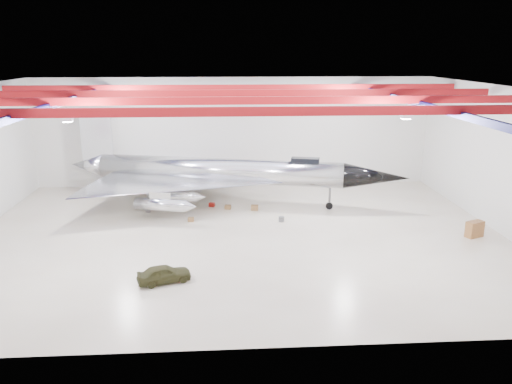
{
  "coord_description": "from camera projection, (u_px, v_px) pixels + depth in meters",
  "views": [
    {
      "loc": [
        -0.96,
        -35.51,
        13.5
      ],
      "look_at": [
        1.44,
        2.0,
        2.83
      ],
      "focal_mm": 35.0,
      "sensor_mm": 36.0,
      "label": 1
    }
  ],
  "objects": [
    {
      "name": "desk",
      "position": [
        475.0,
        229.0,
        37.38
      ],
      "size": [
        1.49,
        1.13,
        1.23
      ],
      "primitive_type": "cube",
      "rotation": [
        0.0,
        0.0,
        0.4
      ],
      "color": "brown",
      "rests_on": "floor"
    },
    {
      "name": "parts_bin",
      "position": [
        255.0,
        208.0,
        43.81
      ],
      "size": [
        0.68,
        0.57,
        0.44
      ],
      "primitive_type": "cube",
      "rotation": [
        0.0,
        0.0,
        -0.12
      ],
      "color": "olive",
      "rests_on": "floor"
    },
    {
      "name": "oil_barrel",
      "position": [
        228.0,
        207.0,
        44.07
      ],
      "size": [
        0.59,
        0.51,
        0.37
      ],
      "primitive_type": "cube",
      "rotation": [
        0.0,
        0.0,
        -0.19
      ],
      "color": "olive",
      "rests_on": "floor"
    },
    {
      "name": "engine_drum",
      "position": [
        281.0,
        219.0,
        40.85
      ],
      "size": [
        0.48,
        0.48,
        0.41
      ],
      "primitive_type": "cylinder",
      "rotation": [
        0.0,
        0.0,
        0.06
      ],
      "color": "#59595B",
      "rests_on": "floor"
    },
    {
      "name": "crate_ply",
      "position": [
        191.0,
        220.0,
        40.87
      ],
      "size": [
        0.51,
        0.43,
        0.33
      ],
      "primitive_type": "cube",
      "rotation": [
        0.0,
        0.0,
        -0.1
      ],
      "color": "olive",
      "rests_on": "floor"
    },
    {
      "name": "wall_back",
      "position": [
        234.0,
        132.0,
        50.74
      ],
      "size": [
        40.0,
        0.0,
        40.0
      ],
      "primitive_type": "plane",
      "rotation": [
        1.57,
        0.0,
        0.0
      ],
      "color": "silver",
      "rests_on": "floor"
    },
    {
      "name": "ceiling",
      "position": [
        237.0,
        88.0,
        34.83
      ],
      "size": [
        40.0,
        40.0,
        0.0
      ],
      "primitive_type": "plane",
      "rotation": [
        3.14,
        0.0,
        0.0
      ],
      "color": "#0A0F38",
      "rests_on": "wall_back"
    },
    {
      "name": "ceiling_structure",
      "position": [
        237.0,
        98.0,
        35.02
      ],
      "size": [
        39.5,
        29.5,
        1.08
      ],
      "color": "maroon",
      "rests_on": "ceiling"
    },
    {
      "name": "jeep",
      "position": [
        164.0,
        274.0,
        30.05
      ],
      "size": [
        3.45,
        2.22,
        1.09
      ],
      "primitive_type": "imported",
      "rotation": [
        0.0,
        0.0,
        1.89
      ],
      "color": "#37361B",
      "rests_on": "floor"
    },
    {
      "name": "crate_small",
      "position": [
        148.0,
        211.0,
        43.21
      ],
      "size": [
        0.4,
        0.32,
        0.27
      ],
      "primitive_type": "cube",
      "rotation": [
        0.0,
        0.0,
        -0.03
      ],
      "color": "#59595B",
      "rests_on": "floor"
    },
    {
      "name": "floor",
      "position": [
        239.0,
        235.0,
        37.84
      ],
      "size": [
        40.0,
        40.0,
        0.0
      ],
      "primitive_type": "plane",
      "color": "beige",
      "rests_on": "ground"
    },
    {
      "name": "jet_aircraft",
      "position": [
        218.0,
        174.0,
        45.02
      ],
      "size": [
        30.67,
        21.45,
        8.48
      ],
      "rotation": [
        0.0,
        0.0,
        -0.24
      ],
      "color": "silver",
      "rests_on": "floor"
    },
    {
      "name": "toolbox_red",
      "position": [
        212.0,
        205.0,
        44.8
      ],
      "size": [
        0.6,
        0.54,
        0.35
      ],
      "primitive_type": "cube",
      "rotation": [
        0.0,
        0.0,
        -0.35
      ],
      "color": "maroon",
      "rests_on": "floor"
    },
    {
      "name": "wall_right",
      "position": [
        503.0,
        161.0,
        37.56
      ],
      "size": [
        0.0,
        30.0,
        30.0
      ],
      "primitive_type": "plane",
      "rotation": [
        1.57,
        0.0,
        -1.57
      ],
      "color": "silver",
      "rests_on": "floor"
    }
  ]
}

